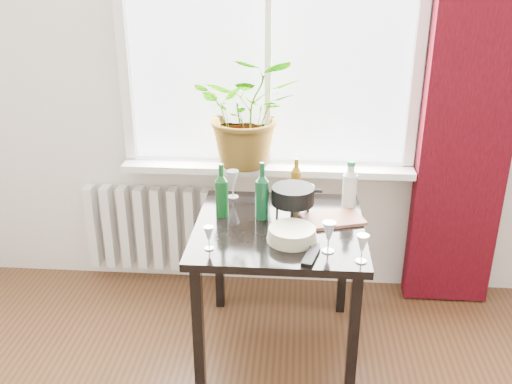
# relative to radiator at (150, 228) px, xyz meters

# --- Properties ---
(window) EXTENTS (1.72, 0.08, 1.62)m
(window) POSITION_rel_radiator_xyz_m (0.75, 0.04, 1.22)
(window) COLOR white
(window) RESTS_ON ground
(windowsill) EXTENTS (1.72, 0.20, 0.04)m
(windowsill) POSITION_rel_radiator_xyz_m (0.75, -0.03, 0.44)
(windowsill) COLOR white
(windowsill) RESTS_ON ground
(curtain) EXTENTS (0.50, 0.12, 2.56)m
(curtain) POSITION_rel_radiator_xyz_m (1.87, -0.06, 0.92)
(curtain) COLOR #34040B
(curtain) RESTS_ON ground
(radiator) EXTENTS (0.80, 0.10, 0.55)m
(radiator) POSITION_rel_radiator_xyz_m (0.00, 0.00, 0.00)
(radiator) COLOR white
(radiator) RESTS_ON ground
(table) EXTENTS (0.85, 0.85, 0.74)m
(table) POSITION_rel_radiator_xyz_m (0.85, -0.63, 0.27)
(table) COLOR black
(table) RESTS_ON ground
(potted_plant) EXTENTS (0.60, 0.52, 0.65)m
(potted_plant) POSITION_rel_radiator_xyz_m (0.64, -0.04, 0.79)
(potted_plant) COLOR #20721E
(potted_plant) RESTS_ON windowsill
(wine_bottle_left) EXTENTS (0.07, 0.07, 0.29)m
(wine_bottle_left) POSITION_rel_radiator_xyz_m (0.55, -0.54, 0.50)
(wine_bottle_left) COLOR #0C4318
(wine_bottle_left) RESTS_ON table
(wine_bottle_right) EXTENTS (0.09, 0.09, 0.30)m
(wine_bottle_right) POSITION_rel_radiator_xyz_m (0.76, -0.55, 0.51)
(wine_bottle_right) COLOR #0C401F
(wine_bottle_right) RESTS_ON table
(bottle_amber) EXTENTS (0.07, 0.07, 0.24)m
(bottle_amber) POSITION_rel_radiator_xyz_m (0.93, -0.28, 0.48)
(bottle_amber) COLOR #80570E
(bottle_amber) RESTS_ON table
(cleaning_bottle) EXTENTS (0.10, 0.10, 0.27)m
(cleaning_bottle) POSITION_rel_radiator_xyz_m (1.21, -0.39, 0.49)
(cleaning_bottle) COLOR silver
(cleaning_bottle) RESTS_ON table
(wineglass_front_right) EXTENTS (0.07, 0.07, 0.15)m
(wineglass_front_right) POSITION_rel_radiator_xyz_m (1.08, -0.88, 0.44)
(wineglass_front_right) COLOR silver
(wineglass_front_right) RESTS_ON table
(wineglass_far_right) EXTENTS (0.06, 0.06, 0.14)m
(wineglass_far_right) POSITION_rel_radiator_xyz_m (1.23, -0.97, 0.43)
(wineglass_far_right) COLOR silver
(wineglass_far_right) RESTS_ON table
(wineglass_back_center) EXTENTS (0.08, 0.08, 0.18)m
(wineglass_back_center) POSITION_rel_radiator_xyz_m (0.98, -0.51, 0.45)
(wineglass_back_center) COLOR #B7BEC5
(wineglass_back_center) RESTS_ON table
(wineglass_back_left) EXTENTS (0.09, 0.09, 0.16)m
(wineglass_back_left) POSITION_rel_radiator_xyz_m (0.58, -0.29, 0.44)
(wineglass_back_left) COLOR silver
(wineglass_back_left) RESTS_ON table
(wineglass_front_left) EXTENTS (0.06, 0.06, 0.12)m
(wineglass_front_left) POSITION_rel_radiator_xyz_m (0.54, -0.90, 0.42)
(wineglass_front_left) COLOR silver
(wineglass_front_left) RESTS_ON table
(plate_stack) EXTENTS (0.27, 0.27, 0.06)m
(plate_stack) POSITION_rel_radiator_xyz_m (0.92, -0.79, 0.39)
(plate_stack) COLOR beige
(plate_stack) RESTS_ON table
(fondue_pot) EXTENTS (0.30, 0.27, 0.17)m
(fondue_pot) POSITION_rel_radiator_xyz_m (0.91, -0.54, 0.45)
(fondue_pot) COLOR black
(fondue_pot) RESTS_ON table
(tv_remote) EXTENTS (0.09, 0.17, 0.02)m
(tv_remote) POSITION_rel_radiator_xyz_m (1.00, -0.96, 0.37)
(tv_remote) COLOR black
(tv_remote) RESTS_ON table
(cutting_board) EXTENTS (0.35, 0.28, 0.02)m
(cutting_board) POSITION_rel_radiator_xyz_m (1.12, -0.55, 0.37)
(cutting_board) COLOR #9B5E46
(cutting_board) RESTS_ON table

